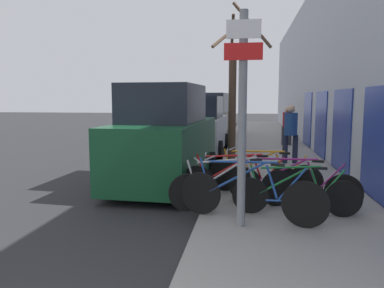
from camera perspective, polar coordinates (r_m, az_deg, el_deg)
The scene contains 17 objects.
ground_plane at distance 13.15m, azimuth 0.59°, elevation -2.19°, with size 80.00×80.00×0.00m, color #28282B.
sidewalk_curb at distance 15.82m, azimuth 11.38°, elevation -0.51°, with size 3.20×32.00×0.15m.
building_facade at distance 15.84m, azimuth 18.11°, elevation 10.71°, with size 0.23×32.00×6.50m.
signpost at distance 5.59m, azimuth 7.68°, elevation 4.55°, with size 0.55×0.15×3.20m.
bicycle_0 at distance 6.06m, azimuth 8.81°, elevation -7.70°, with size 2.34×0.72×0.99m.
bicycle_1 at distance 6.50m, azimuth 15.59°, elevation -7.30°, with size 2.12×0.44×0.85m.
bicycle_2 at distance 6.66m, azimuth 6.31°, elevation -6.53°, with size 2.18×0.83×0.91m.
bicycle_3 at distance 7.03m, azimuth 14.96°, elevation -6.06°, with size 2.33×0.69×0.90m.
bicycle_4 at distance 7.24m, azimuth 7.32°, elevation -5.48°, with size 2.30×0.44×0.91m.
bicycle_5 at distance 7.71m, azimuth 10.79°, elevation -4.74°, with size 2.26×0.68×0.92m.
parked_car_0 at distance 9.16m, azimuth -4.00°, elevation 0.70°, with size 2.17×4.70×2.42m.
parked_car_1 at distance 14.32m, azimuth 1.16°, elevation 2.56°, with size 2.08×4.37×2.18m.
parked_car_2 at distance 19.56m, azimuth 2.85°, elevation 3.93°, with size 2.29×4.85×2.37m.
pedestrian_near at distance 16.14m, azimuth 14.25°, elevation 3.08°, with size 0.41×0.35×1.58m.
pedestrian_far at distance 11.59m, azimuth 14.81°, elevation 2.11°, with size 0.46×0.39×1.74m.
street_tree at distance 10.05m, azimuth 6.33°, elevation 7.20°, with size 1.53×1.48×4.41m.
traffic_light at distance 22.48m, azimuth 7.42°, elevation 9.30°, with size 0.20×0.30×4.50m.
Camera 1 is at (1.77, -1.66, 2.09)m, focal length 35.00 mm.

